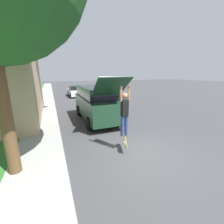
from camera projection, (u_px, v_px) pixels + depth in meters
ground_plane at (139, 154)px, 5.86m from camera, size 120.00×120.00×0.00m
sidewalk at (43, 120)px, 9.91m from camera, size 1.80×80.00×0.10m
suv_parked at (96, 102)px, 9.79m from camera, size 2.02×5.90×2.94m
car_down_street at (76, 91)px, 20.50m from camera, size 1.92×4.16×1.46m
skateboarder at (125, 111)px, 5.73m from camera, size 0.41×0.23×1.95m
skateboard at (125, 141)px, 6.02m from camera, size 0.37×0.73×0.33m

